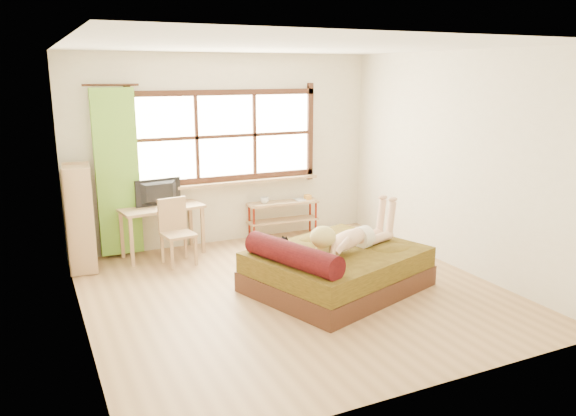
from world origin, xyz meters
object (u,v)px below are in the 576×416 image
woman (352,226)px  kitten (276,247)px  desk (162,213)px  bookshelf (80,218)px  chair (176,228)px  bed (334,268)px  pipe_shelf (284,211)px

woman → kitten: woman is taller
desk → bookshelf: size_ratio=0.87×
desk → chair: 0.40m
bed → bookshelf: bookshelf is taller
desk → pipe_shelf: desk is taller
woman → bookshelf: size_ratio=0.98×
bed → pipe_shelf: bed is taller
chair → bookshelf: (-1.13, 0.25, 0.20)m
woman → kitten: size_ratio=4.67×
bed → desk: bearing=107.3°
kitten → woman: bearing=-28.3°
desk → pipe_shelf: 1.87m
desk → chair: size_ratio=1.35×
woman → kitten: (-0.87, 0.15, -0.17)m
bed → pipe_shelf: size_ratio=2.02×
bed → chair: (-1.40, 1.69, 0.22)m
woman → bookshelf: 3.38m
desk → bookshelf: bookshelf is taller
woman → chair: bearing=114.2°
kitten → desk: bearing=94.1°
bookshelf → pipe_shelf: bearing=9.5°
kitten → desk: 2.12m
woman → desk: (-1.69, 2.10, -0.15)m
kitten → pipe_shelf: kitten is taller
woman → desk: size_ratio=1.12×
chair → bed: bearing=-58.9°
bed → woman: bearing=-28.9°
bed → pipe_shelf: (0.37, 2.19, 0.15)m
bed → kitten: (-0.68, 0.11, 0.32)m
bed → bookshelf: (-2.54, 1.95, 0.42)m
pipe_shelf → bookshelf: 2.93m
kitten → bookshelf: bookshelf is taller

